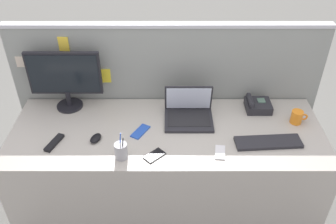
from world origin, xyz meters
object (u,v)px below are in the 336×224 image
(laptop, at_px, (190,112))
(keyboard_main, at_px, (269,142))
(pen_cup, at_px, (122,151))
(cell_phone_black_slab, at_px, (155,155))
(desktop_monitor, at_px, (66,77))
(computer_mouse_right_hand, at_px, (97,138))
(cell_phone_white_slab, at_px, (221,152))
(tv_remote, at_px, (55,142))
(desk_phone, at_px, (258,105))
(coffee_mug, at_px, (298,117))
(cell_phone_blue_case, at_px, (141,131))

(laptop, distance_m, keyboard_main, 0.58)
(pen_cup, relative_size, cell_phone_black_slab, 1.36)
(desktop_monitor, xyz_separation_m, computer_mouse_right_hand, (0.25, -0.39, -0.23))
(computer_mouse_right_hand, distance_m, cell_phone_white_slab, 0.81)
(tv_remote, bearing_deg, desk_phone, 35.63)
(cell_phone_white_slab, distance_m, coffee_mug, 0.64)
(laptop, distance_m, coffee_mug, 0.75)
(desktop_monitor, xyz_separation_m, coffee_mug, (1.61, -0.20, -0.20))
(cell_phone_blue_case, xyz_separation_m, coffee_mug, (1.08, 0.11, 0.04))
(pen_cup, relative_size, cell_phone_white_slab, 1.40)
(desk_phone, height_order, tv_remote, desk_phone)
(desktop_monitor, height_order, computer_mouse_right_hand, desktop_monitor)
(computer_mouse_right_hand, xyz_separation_m, cell_phone_blue_case, (0.29, 0.08, -0.01))
(cell_phone_black_slab, height_order, coffee_mug, coffee_mug)
(tv_remote, bearing_deg, cell_phone_white_slab, 15.50)
(desk_phone, relative_size, cell_phone_black_slab, 1.36)
(laptop, distance_m, pen_cup, 0.59)
(desk_phone, xyz_separation_m, cell_phone_white_slab, (-0.32, -0.47, -0.03))
(computer_mouse_right_hand, relative_size, pen_cup, 0.56)
(laptop, relative_size, cell_phone_blue_case, 2.17)
(desk_phone, distance_m, cell_phone_white_slab, 0.57)
(pen_cup, relative_size, cell_phone_blue_case, 1.16)
(desk_phone, bearing_deg, coffee_mug, -33.45)
(cell_phone_blue_case, bearing_deg, laptop, 55.70)
(keyboard_main, xyz_separation_m, cell_phone_black_slab, (-0.73, -0.12, -0.01))
(pen_cup, bearing_deg, keyboard_main, 7.81)
(desktop_monitor, distance_m, keyboard_main, 1.46)
(desktop_monitor, distance_m, computer_mouse_right_hand, 0.52)
(cell_phone_black_slab, bearing_deg, computer_mouse_right_hand, -155.16)
(keyboard_main, height_order, cell_phone_white_slab, keyboard_main)
(desk_phone, height_order, cell_phone_white_slab, desk_phone)
(keyboard_main, xyz_separation_m, cell_phone_blue_case, (-0.83, 0.12, -0.01))
(cell_phone_blue_case, height_order, cell_phone_white_slab, same)
(tv_remote, bearing_deg, cell_phone_black_slab, 10.10)
(cell_phone_black_slab, bearing_deg, cell_phone_white_slab, 50.25)
(cell_phone_white_slab, xyz_separation_m, tv_remote, (-1.06, 0.09, 0.01))
(desk_phone, xyz_separation_m, cell_phone_black_slab, (-0.73, -0.50, -0.03))
(keyboard_main, height_order, cell_phone_black_slab, keyboard_main)
(cell_phone_white_slab, bearing_deg, laptop, 124.14)
(coffee_mug, bearing_deg, cell_phone_white_slab, -151.01)
(laptop, relative_size, computer_mouse_right_hand, 3.34)
(desk_phone, relative_size, cell_phone_blue_case, 1.17)
(cell_phone_white_slab, bearing_deg, cell_phone_black_slab, -168.31)
(desk_phone, relative_size, cell_phone_white_slab, 1.40)
(desk_phone, bearing_deg, desktop_monitor, 178.27)
(cell_phone_blue_case, height_order, coffee_mug, coffee_mug)
(laptop, distance_m, computer_mouse_right_hand, 0.66)
(laptop, xyz_separation_m, computer_mouse_right_hand, (-0.62, -0.24, -0.04))
(cell_phone_blue_case, bearing_deg, desktop_monitor, -179.86)
(tv_remote, bearing_deg, desktop_monitor, 108.67)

